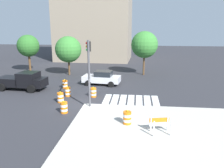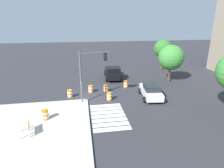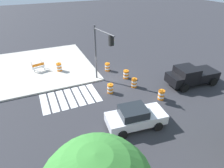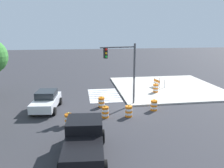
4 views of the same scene
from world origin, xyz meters
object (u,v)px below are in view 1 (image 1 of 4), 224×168
(pickup_truck, at_px, (24,81))
(traffic_light_pole, at_px, (89,60))
(traffic_barrel_on_sidewalk, at_px, (127,118))
(construction_barricade, at_px, (160,124))
(traffic_barrel_far_curb, at_px, (93,92))
(traffic_barrel_near_corner, at_px, (64,107))
(street_tree_streetside_mid, at_px, (144,45))
(street_tree_streetside_near, at_px, (28,46))
(traffic_barrel_median_near, at_px, (65,84))
(sports_car, at_px, (102,78))
(street_tree_streetside_far, at_px, (68,49))
(traffic_barrel_median_far, at_px, (68,92))
(traffic_barrel_crosswalk_end, at_px, (60,98))

(pickup_truck, relative_size, traffic_light_pole, 0.96)
(traffic_barrel_on_sidewalk, height_order, construction_barricade, traffic_barrel_on_sidewalk)
(traffic_barrel_far_curb, relative_size, traffic_light_pole, 0.19)
(traffic_barrel_near_corner, xyz_separation_m, street_tree_streetside_mid, (6.59, 15.24, 3.71))
(traffic_barrel_far_curb, height_order, street_tree_streetside_near, street_tree_streetside_near)
(traffic_barrel_median_near, bearing_deg, construction_barricade, -47.04)
(pickup_truck, bearing_deg, traffic_light_pole, -24.89)
(traffic_barrel_far_curb, height_order, traffic_barrel_on_sidewalk, traffic_barrel_on_sidewalk)
(street_tree_streetside_near, bearing_deg, street_tree_streetside_mid, -1.67)
(sports_car, distance_m, traffic_barrel_median_near, 4.34)
(traffic_barrel_near_corner, bearing_deg, traffic_light_pole, 57.79)
(traffic_light_pole, relative_size, street_tree_streetside_near, 1.02)
(traffic_barrel_near_corner, xyz_separation_m, traffic_barrel_on_sidewalk, (5.09, -1.88, 0.15))
(traffic_barrel_on_sidewalk, height_order, street_tree_streetside_far, street_tree_streetside_far)
(traffic_barrel_median_far, bearing_deg, traffic_light_pole, -36.12)
(traffic_barrel_crosswalk_end, bearing_deg, street_tree_streetside_near, 124.45)
(street_tree_streetside_mid, distance_m, street_tree_streetside_far, 10.39)
(traffic_barrel_on_sidewalk, bearing_deg, street_tree_streetside_far, 118.91)
(traffic_barrel_near_corner, relative_size, traffic_barrel_crosswalk_end, 1.00)
(street_tree_streetside_near, bearing_deg, pickup_truck, -68.07)
(street_tree_streetside_far, bearing_deg, traffic_light_pole, -65.49)
(traffic_barrel_median_near, distance_m, street_tree_streetside_far, 7.67)
(street_tree_streetside_mid, xyz_separation_m, street_tree_streetside_far, (-10.30, -1.20, -0.64))
(traffic_barrel_crosswalk_end, distance_m, traffic_barrel_median_near, 4.83)
(traffic_barrel_crosswalk_end, distance_m, traffic_light_pole, 4.37)
(sports_car, distance_m, traffic_barrel_median_far, 5.55)
(street_tree_streetside_far, bearing_deg, street_tree_streetside_near, 165.41)
(sports_car, relative_size, traffic_barrel_median_far, 4.39)
(pickup_truck, relative_size, traffic_barrel_crosswalk_end, 5.18)
(sports_car, height_order, traffic_barrel_crosswalk_end, sports_car)
(traffic_light_pole, bearing_deg, traffic_barrel_on_sidewalk, -51.10)
(pickup_truck, xyz_separation_m, traffic_barrel_median_near, (4.18, 1.03, -0.52))
(traffic_barrel_median_far, height_order, street_tree_streetside_mid, street_tree_streetside_mid)
(traffic_barrel_near_corner, bearing_deg, construction_barricade, -21.88)
(street_tree_streetside_mid, height_order, street_tree_streetside_far, street_tree_streetside_mid)
(sports_car, relative_size, traffic_light_pole, 0.81)
(traffic_barrel_crosswalk_end, xyz_separation_m, street_tree_streetside_near, (-9.10, 13.26, 3.35))
(sports_car, relative_size, pickup_truck, 0.85)
(traffic_barrel_near_corner, bearing_deg, traffic_barrel_far_curb, 70.83)
(traffic_barrel_far_curb, relative_size, street_tree_streetside_far, 0.19)
(traffic_barrel_median_far, xyz_separation_m, street_tree_streetside_far, (-2.69, 9.68, 3.08))
(traffic_barrel_near_corner, xyz_separation_m, traffic_barrel_median_near, (-2.18, 7.19, 0.00))
(traffic_barrel_far_curb, bearing_deg, street_tree_streetside_near, 136.02)
(traffic_barrel_near_corner, xyz_separation_m, traffic_barrel_median_far, (-1.02, 4.36, 0.00))
(traffic_barrel_crosswalk_end, bearing_deg, pickup_truck, 144.92)
(traffic_light_pole, distance_m, street_tree_streetside_mid, 13.72)
(traffic_barrel_near_corner, relative_size, street_tree_streetside_near, 0.19)
(street_tree_streetside_near, bearing_deg, traffic_barrel_far_curb, -43.98)
(pickup_truck, xyz_separation_m, traffic_barrel_crosswalk_end, (5.24, -3.68, -0.52))
(traffic_barrel_crosswalk_end, height_order, street_tree_streetside_near, street_tree_streetside_near)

